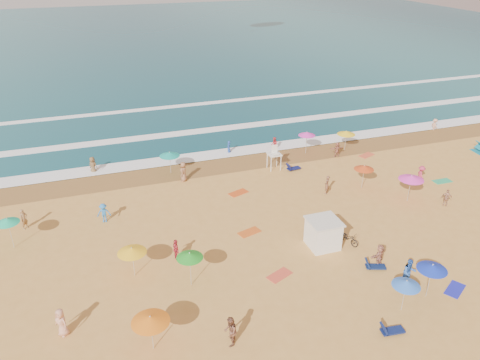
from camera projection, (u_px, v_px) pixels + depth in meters
name	position (u px, v px, depth m)	size (l,w,h in m)	color
ground	(284.00, 228.00, 35.64)	(220.00, 220.00, 0.00)	gold
ocean	(137.00, 39.00, 106.67)	(220.00, 140.00, 0.18)	#0C4756
wet_sand	(234.00, 163.00, 46.21)	(220.00, 220.00, 0.00)	olive
surf_foam	(210.00, 132.00, 53.62)	(200.00, 18.70, 0.05)	white
cabana	(323.00, 234.00, 33.12)	(2.00, 2.00, 2.00)	white
cabana_roof	(324.00, 221.00, 32.64)	(2.20, 2.20, 0.12)	silver
bicycle	(348.00, 238.00, 33.65)	(0.62, 1.78, 0.94)	black
lifeguard_stand	(274.00, 159.00, 44.59)	(1.20, 1.20, 2.10)	white
beach_umbrellas	(276.00, 214.00, 33.54)	(58.25, 30.10, 0.75)	#229622
loungers	(438.00, 237.00, 34.30)	(54.57, 23.16, 0.34)	#0F184C
towels	(270.00, 248.00, 33.31)	(50.00, 22.79, 0.03)	#BD174B
beachgoers	(279.00, 198.00, 38.29)	(44.41, 25.61, 2.11)	#BA2E39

